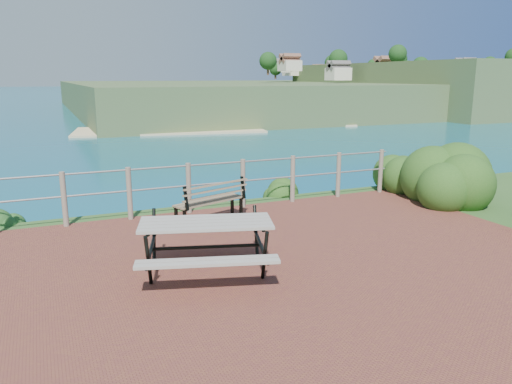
# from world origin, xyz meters

# --- Properties ---
(ground) EXTENTS (10.00, 7.00, 0.12)m
(ground) POSITION_xyz_m (0.00, 0.00, 0.00)
(ground) COLOR brown
(ground) RESTS_ON ground
(ocean) EXTENTS (1200.00, 1200.00, 0.00)m
(ocean) POSITION_xyz_m (0.00, 200.00, 0.00)
(ocean) COLOR #15707E
(ocean) RESTS_ON ground
(safety_railing) EXTENTS (9.40, 0.10, 1.00)m
(safety_railing) POSITION_xyz_m (0.00, 3.35, 0.57)
(safety_railing) COLOR #6B5B4C
(safety_railing) RESTS_ON ground
(distant_bay) EXTENTS (290.00, 232.36, 24.00)m
(distant_bay) POSITION_xyz_m (173.07, 202.61, -1.52)
(distant_bay) COLOR #3A542A
(distant_bay) RESTS_ON ground
(picnic_table) EXTENTS (1.90, 1.49, 0.75)m
(picnic_table) POSITION_xyz_m (-0.65, 0.21, 0.48)
(picnic_table) COLOR gray
(picnic_table) RESTS_ON ground
(park_bench) EXTENTS (1.45, 0.80, 0.80)m
(park_bench) POSITION_xyz_m (0.18, 2.61, 0.53)
(park_bench) COLOR brown
(park_bench) RESTS_ON ground
(shrub_right_front) EXTENTS (1.60, 1.60, 2.26)m
(shrub_right_front) POSITION_xyz_m (5.28, 1.96, 0.00)
(shrub_right_front) COLOR #1D4916
(shrub_right_front) RESTS_ON ground
(shrub_right_edge) EXTENTS (1.00, 1.00, 1.44)m
(shrub_right_edge) POSITION_xyz_m (5.32, 3.48, 0.00)
(shrub_right_edge) COLOR #1D4916
(shrub_right_edge) RESTS_ON ground
(shrub_lip_west) EXTENTS (0.72, 0.72, 0.45)m
(shrub_lip_west) POSITION_xyz_m (-3.40, 4.18, 0.00)
(shrub_lip_west) COLOR #214E1D
(shrub_lip_west) RESTS_ON ground
(shrub_lip_east) EXTENTS (0.77, 0.77, 0.51)m
(shrub_lip_east) POSITION_xyz_m (2.46, 4.21, 0.00)
(shrub_lip_east) COLOR #1D4916
(shrub_lip_east) RESTS_ON ground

